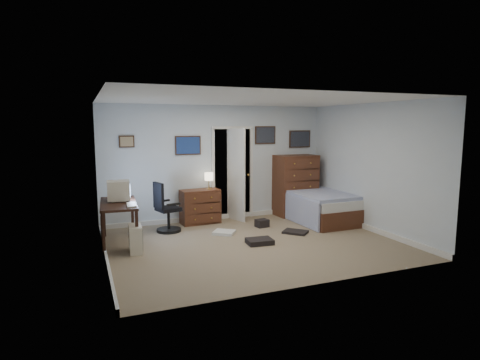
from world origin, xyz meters
name	(u,v)px	position (x,y,z in m)	size (l,w,h in m)	color
floor	(253,244)	(0.00, 0.00, -0.01)	(5.00, 4.00, 0.02)	gray
computer_desk	(113,213)	(-2.29, 0.82, 0.57)	(0.67, 1.33, 0.75)	black
crt_monitor	(119,191)	(-2.18, 0.97, 0.93)	(0.41, 0.38, 0.36)	beige
keyboard	(131,205)	(-2.02, 0.47, 0.76)	(0.15, 0.40, 0.02)	beige
pc_tower	(136,239)	(-2.00, 0.27, 0.22)	(0.23, 0.43, 0.45)	beige
office_chair	(166,213)	(-1.28, 1.33, 0.38)	(0.59, 0.59, 0.99)	black
media_stack	(107,206)	(-2.32, 2.29, 0.41)	(0.16, 0.16, 0.82)	maroon
low_dresser	(200,206)	(-0.46, 1.77, 0.36)	(0.81, 0.41, 0.72)	#562D1B
table_lamp	(209,177)	(-0.26, 1.77, 0.98)	(0.19, 0.19, 0.35)	gold
doorway	(228,172)	(0.35, 2.27, 1.00)	(0.96, 1.12, 2.05)	black
tall_dresser	(296,185)	(1.83, 1.75, 0.70)	(0.95, 0.56, 1.39)	#562D1B
headboard_bookcase	(296,194)	(1.91, 1.86, 0.45)	(0.96, 0.30, 0.85)	#562D1B
bed	(314,205)	(1.98, 1.18, 0.33)	(1.19, 2.15, 0.70)	#562D1B
wall_posters	(242,140)	(0.57, 1.98, 1.75)	(4.38, 0.04, 0.60)	#331E11
floor_clutter	(260,233)	(0.31, 0.41, 0.04)	(1.83, 1.36, 0.16)	black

